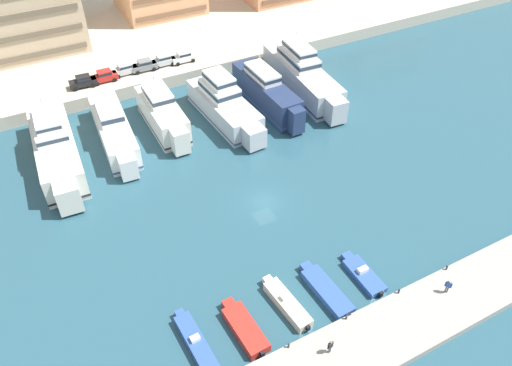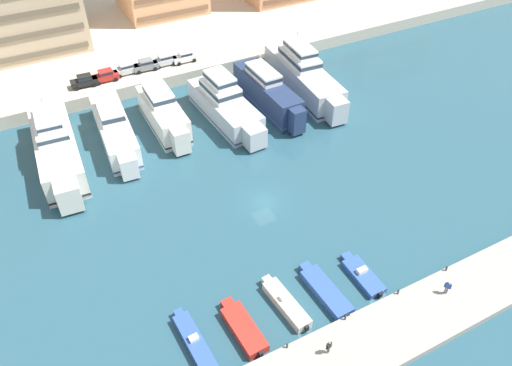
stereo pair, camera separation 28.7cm
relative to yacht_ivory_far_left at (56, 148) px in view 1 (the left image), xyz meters
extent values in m
plane|color=#285160|center=(20.37, -19.42, -2.55)|extent=(400.00, 400.00, 0.00)
cube|color=#BCB29E|center=(20.37, 46.39, -1.49)|extent=(180.00, 70.00, 2.11)
cube|color=#9E998E|center=(20.37, -40.96, -2.11)|extent=(120.00, 6.35, 0.87)
cube|color=silver|center=(0.01, 0.23, -0.51)|extent=(6.02, 18.30, 4.08)
cube|color=silver|center=(-0.58, -9.89, -0.40)|extent=(2.88, 2.64, 3.47)
cube|color=black|center=(0.01, 0.23, -1.83)|extent=(6.08, 18.48, 0.24)
cube|color=white|center=(0.09, 1.58, 2.26)|extent=(4.32, 7.79, 1.45)
cube|color=#233342|center=(0.09, 1.58, 2.40)|extent=(4.37, 7.87, 0.52)
cube|color=white|center=(0.09, 1.58, 3.56)|extent=(3.37, 6.08, 1.17)
cube|color=#233342|center=(0.09, 1.58, 3.68)|extent=(3.41, 6.14, 0.42)
cylinder|color=silver|center=(0.16, 2.72, 5.05)|extent=(0.16, 0.16, 1.80)
cube|color=silver|center=(0.56, 9.69, -1.43)|extent=(4.28, 1.14, 0.20)
cube|color=white|center=(7.97, 1.44, -0.80)|extent=(5.09, 16.15, 3.50)
cube|color=white|center=(7.34, -7.38, -0.71)|extent=(2.31, 2.13, 2.97)
cube|color=#334C7F|center=(7.97, 1.44, -1.94)|extent=(5.14, 16.31, 0.24)
cube|color=white|center=(8.06, 2.63, 1.85)|extent=(3.56, 6.89, 1.80)
cube|color=#233342|center=(8.06, 2.63, 2.03)|extent=(3.60, 6.96, 0.65)
cylinder|color=silver|center=(8.13, 3.63, 3.65)|extent=(0.16, 0.16, 1.80)
cube|color=white|center=(8.58, 9.83, -1.59)|extent=(3.42, 1.14, 0.20)
cube|color=silver|center=(15.13, 1.52, -0.56)|extent=(4.18, 12.50, 3.97)
cube|color=silver|center=(15.05, -5.61, -0.47)|extent=(2.24, 2.04, 3.37)
cube|color=black|center=(15.13, 1.52, -1.85)|extent=(4.22, 12.63, 0.24)
cube|color=white|center=(15.15, 2.46, 2.25)|extent=(3.20, 5.27, 1.67)
cube|color=#233342|center=(15.15, 2.46, 2.42)|extent=(3.24, 5.32, 0.60)
cylinder|color=silver|center=(15.15, 3.24, 3.99)|extent=(0.16, 0.16, 1.80)
cube|color=silver|center=(15.21, 8.20, -1.46)|extent=(3.43, 0.94, 0.20)
cube|color=silver|center=(23.92, -0.51, -0.83)|extent=(5.80, 15.17, 3.44)
cube|color=silver|center=(24.40, -9.08, -0.74)|extent=(2.87, 2.64, 2.93)
cube|color=#334C7F|center=(23.92, -0.51, -1.95)|extent=(5.86, 15.32, 0.24)
cube|color=white|center=(23.86, 0.61, 1.79)|extent=(4.23, 6.47, 1.78)
cube|color=#233342|center=(23.86, 0.61, 1.96)|extent=(4.28, 6.54, 0.64)
cube|color=white|center=(23.86, 0.61, 3.41)|extent=(3.30, 5.05, 1.47)
cube|color=#233342|center=(23.86, 0.61, 3.56)|extent=(3.34, 5.10, 0.53)
cylinder|color=silver|center=(23.81, 1.54, 5.04)|extent=(0.16, 0.16, 1.80)
cube|color=silver|center=(23.48, 7.39, -1.60)|extent=(4.28, 1.13, 0.20)
cube|color=navy|center=(30.98, -0.51, -0.38)|extent=(4.00, 15.30, 4.34)
cube|color=navy|center=(31.17, -8.94, -0.27)|extent=(2.05, 1.87, 3.69)
cube|color=#334C7F|center=(30.98, -0.51, -1.79)|extent=(4.04, 15.45, 0.24)
cube|color=white|center=(30.95, 0.63, 2.51)|extent=(3.00, 6.46, 1.45)
cube|color=#233342|center=(30.95, 0.63, 2.66)|extent=(3.03, 6.52, 0.52)
cylinder|color=silver|center=(30.93, 1.59, 4.14)|extent=(0.16, 0.16, 1.80)
cube|color=navy|center=(30.80, 7.55, -1.36)|extent=(3.13, 0.97, 0.20)
cube|color=silver|center=(38.38, 1.15, -0.50)|extent=(6.08, 19.07, 4.10)
cube|color=silver|center=(37.68, -9.32, -0.39)|extent=(2.82, 2.59, 3.49)
cube|color=#192347|center=(38.38, 1.15, -1.83)|extent=(6.14, 19.26, 0.24)
cube|color=white|center=(38.47, 2.55, 2.38)|extent=(4.29, 8.13, 1.65)
cube|color=#233342|center=(38.47, 2.55, 2.55)|extent=(4.35, 8.21, 0.59)
cube|color=white|center=(38.47, 2.55, 3.87)|extent=(3.35, 6.34, 1.33)
cube|color=#233342|center=(38.47, 2.55, 4.01)|extent=(3.39, 6.40, 0.48)
cylinder|color=silver|center=(38.55, 3.73, 5.44)|extent=(0.16, 0.16, 1.80)
cube|color=silver|center=(39.04, 10.97, -1.42)|extent=(4.16, 1.17, 0.20)
cube|color=#33569E|center=(5.53, -33.98, -2.07)|extent=(1.94, 7.56, 0.96)
cube|color=#33569E|center=(5.34, -29.92, -2.07)|extent=(0.90, 0.75, 0.81)
cube|color=silver|center=(5.50, -33.42, -1.39)|extent=(0.90, 0.64, 0.39)
cube|color=#283847|center=(5.49, -33.14, -1.33)|extent=(0.79, 0.12, 0.24)
cube|color=red|center=(10.15, -34.40, -2.05)|extent=(2.42, 5.80, 1.00)
cube|color=red|center=(9.97, -31.14, -2.05)|extent=(1.21, 1.01, 0.85)
cube|color=black|center=(10.32, -37.42, -1.90)|extent=(0.37, 0.30, 0.60)
cube|color=beige|center=(15.08, -33.82, -2.04)|extent=(2.20, 6.32, 1.02)
cube|color=beige|center=(14.76, -30.41, -2.04)|extent=(0.96, 0.82, 0.87)
cube|color=silver|center=(15.04, -33.36, -1.32)|extent=(0.95, 0.68, 0.41)
cube|color=#283847|center=(15.01, -33.08, -1.26)|extent=(0.82, 0.16, 0.24)
cube|color=black|center=(15.38, -37.08, -1.89)|extent=(0.38, 0.31, 0.60)
cube|color=#33569E|center=(19.40, -34.37, -2.10)|extent=(2.39, 6.53, 0.89)
cube|color=#33569E|center=(19.23, -30.73, -2.10)|extent=(1.19, 0.99, 0.76)
cube|color=black|center=(19.56, -37.76, -1.95)|extent=(0.37, 0.30, 0.60)
cube|color=#33569E|center=(23.98, -34.44, -2.19)|extent=(2.04, 5.08, 0.71)
cube|color=#33569E|center=(23.99, -31.50, -2.19)|extent=(1.11, 0.91, 0.60)
cube|color=silver|center=(23.98, -34.06, -1.61)|extent=(1.11, 0.60, 0.47)
cube|color=#283847|center=(23.98, -33.78, -1.54)|extent=(1.01, 0.08, 0.28)
cube|color=black|center=(23.96, -37.16, -2.04)|extent=(0.36, 0.28, 0.60)
cube|color=black|center=(7.09, 14.64, 0.28)|extent=(4.19, 1.92, 0.80)
cube|color=black|center=(7.24, 14.63, 1.02)|extent=(2.18, 1.67, 0.68)
cube|color=#1E2833|center=(7.24, 14.63, 1.02)|extent=(2.14, 1.69, 0.37)
cylinder|color=black|center=(5.70, 13.87, -0.12)|extent=(0.65, 0.25, 0.64)
cylinder|color=black|center=(5.79, 15.56, -0.12)|extent=(0.65, 0.25, 0.64)
cylinder|color=black|center=(8.39, 13.72, -0.12)|extent=(0.65, 0.25, 0.64)
cylinder|color=black|center=(8.48, 15.42, -0.12)|extent=(0.65, 0.25, 0.64)
cube|color=red|center=(10.39, 14.74, 0.28)|extent=(4.11, 1.72, 0.80)
cube|color=red|center=(10.54, 14.74, 1.02)|extent=(2.11, 1.57, 0.68)
cube|color=#1E2833|center=(10.54, 14.74, 1.02)|extent=(2.06, 1.58, 0.37)
cylinder|color=black|center=(9.04, 13.89, -0.12)|extent=(0.64, 0.22, 0.64)
cylinder|color=black|center=(9.05, 15.59, -0.12)|extent=(0.64, 0.22, 0.64)
cylinder|color=black|center=(11.74, 13.88, -0.12)|extent=(0.64, 0.22, 0.64)
cylinder|color=black|center=(11.75, 15.58, -0.12)|extent=(0.64, 0.22, 0.64)
cube|color=#B7BCC1|center=(13.90, 15.43, 0.28)|extent=(4.14, 1.81, 0.80)
cube|color=#B7BCC1|center=(14.05, 15.44, 1.02)|extent=(2.14, 1.61, 0.68)
cube|color=#1E2833|center=(14.05, 15.44, 1.02)|extent=(2.10, 1.63, 0.37)
cylinder|color=black|center=(12.57, 14.55, -0.12)|extent=(0.65, 0.24, 0.64)
cylinder|color=black|center=(12.53, 16.25, -0.12)|extent=(0.65, 0.24, 0.64)
cylinder|color=black|center=(15.27, 14.62, -0.12)|extent=(0.65, 0.24, 0.64)
cylinder|color=black|center=(15.22, 16.32, -0.12)|extent=(0.65, 0.24, 0.64)
cube|color=slate|center=(17.06, 15.17, 0.28)|extent=(4.16, 1.85, 0.80)
cube|color=slate|center=(17.21, 15.16, 1.02)|extent=(2.16, 1.64, 0.68)
cube|color=#1E2833|center=(17.21, 15.16, 1.02)|extent=(2.12, 1.65, 0.37)
cylinder|color=black|center=(15.67, 14.37, -0.12)|extent=(0.65, 0.24, 0.64)
cylinder|color=black|center=(15.74, 16.07, -0.12)|extent=(0.65, 0.24, 0.64)
cylinder|color=black|center=(18.37, 14.27, -0.12)|extent=(0.65, 0.24, 0.64)
cylinder|color=black|center=(18.44, 15.97, -0.12)|extent=(0.65, 0.24, 0.64)
cube|color=#B7BCC1|center=(20.40, 15.39, 0.28)|extent=(4.11, 1.72, 0.80)
cube|color=#B7BCC1|center=(20.55, 15.39, 1.02)|extent=(2.11, 1.57, 0.68)
cube|color=#1E2833|center=(20.55, 15.39, 1.02)|extent=(2.06, 1.58, 0.37)
cylinder|color=black|center=(19.04, 14.55, -0.12)|extent=(0.64, 0.22, 0.64)
cylinder|color=black|center=(19.05, 16.25, -0.12)|extent=(0.64, 0.22, 0.64)
cylinder|color=black|center=(21.74, 14.54, -0.12)|extent=(0.64, 0.22, 0.64)
cylinder|color=black|center=(21.75, 16.24, -0.12)|extent=(0.64, 0.22, 0.64)
cube|color=white|center=(23.76, 14.93, 0.28)|extent=(4.11, 1.72, 0.80)
cube|color=white|center=(23.91, 14.93, 1.02)|extent=(2.11, 1.57, 0.68)
cube|color=#1E2833|center=(23.91, 14.93, 1.02)|extent=(2.06, 1.58, 0.37)
cylinder|color=black|center=(22.41, 14.08, -0.12)|extent=(0.64, 0.22, 0.64)
cylinder|color=black|center=(22.41, 15.78, -0.12)|extent=(0.64, 0.22, 0.64)
cylinder|color=black|center=(25.11, 14.09, -0.12)|extent=(0.64, 0.22, 0.64)
cylinder|color=black|center=(25.11, 15.79, -0.12)|extent=(0.64, 0.22, 0.64)
cube|color=#6D5F4B|center=(1.93, 25.71, 1.22)|extent=(17.20, 0.24, 0.90)
cube|color=#6D5F4B|center=(1.93, 25.71, 4.54)|extent=(17.20, 0.24, 0.90)
cube|color=#6D5F4B|center=(1.93, 25.71, 7.86)|extent=(17.20, 0.24, 0.90)
cube|color=brown|center=(28.03, 31.12, 1.19)|extent=(14.12, 0.24, 0.90)
cylinder|color=#4C515B|center=(15.57, -40.16, -1.26)|extent=(0.13, 0.13, 0.83)
cylinder|color=#4C515B|center=(15.74, -40.15, -1.26)|extent=(0.13, 0.13, 0.83)
cube|color=#232328|center=(15.66, -40.16, -0.53)|extent=(0.48, 0.27, 0.64)
cylinder|color=#232328|center=(15.38, -40.18, -0.58)|extent=(0.10, 0.10, 0.64)
cylinder|color=#232328|center=(15.93, -40.13, -0.58)|extent=(0.10, 0.10, 0.64)
sphere|color=#A87A5B|center=(15.66, -40.16, -0.09)|extent=(0.23, 0.23, 0.23)
cylinder|color=#4C515B|center=(29.58, -40.07, -1.25)|extent=(0.14, 0.14, 0.86)
cylinder|color=#4C515B|center=(29.67, -40.21, -1.25)|extent=(0.14, 0.14, 0.86)
cube|color=#2D4C99|center=(29.63, -40.14, -0.49)|extent=(0.47, 0.52, 0.66)
cylinder|color=#2D4C99|center=(29.46, -39.90, -0.54)|extent=(0.10, 0.10, 0.66)
cylinder|color=#2D4C99|center=(29.79, -40.38, -0.54)|extent=(0.10, 0.10, 0.66)
sphere|color=beige|center=(29.63, -40.14, -0.05)|extent=(0.24, 0.24, 0.24)
cylinder|color=#2D2D33|center=(12.67, -38.04, -1.45)|extent=(0.18, 0.18, 0.45)
sphere|color=#2D2D33|center=(12.67, -38.04, -1.17)|extent=(0.20, 0.20, 0.20)
cylinder|color=#2D2D33|center=(19.02, -38.04, -1.45)|extent=(0.18, 0.18, 0.45)
sphere|color=#2D2D33|center=(19.02, -38.04, -1.17)|extent=(0.20, 0.20, 0.20)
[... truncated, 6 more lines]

